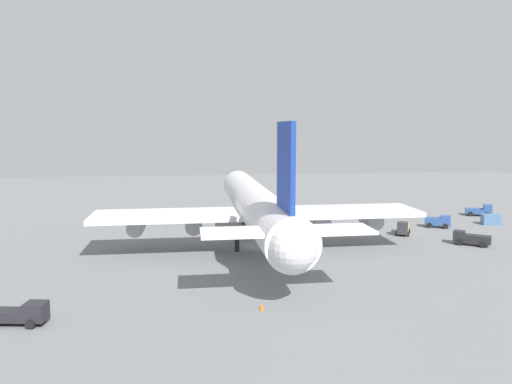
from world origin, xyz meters
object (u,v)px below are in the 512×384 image
at_px(cargo_container_fore, 491,219).
at_px(safety_cone_tail, 262,307).
at_px(cargo_loader, 471,238).
at_px(baggage_tug, 480,210).
at_px(catering_truck, 21,314).
at_px(fuel_truck, 438,221).
at_px(maintenance_van, 403,228).
at_px(cargo_airplane, 256,206).
at_px(safety_cone_nose, 241,214).

height_order(cargo_container_fore, safety_cone_tail, cargo_container_fore).
bearing_deg(cargo_loader, baggage_tug, -34.99).
distance_m(catering_truck, fuel_truck, 70.77).
relative_size(baggage_tug, maintenance_van, 1.12).
distance_m(maintenance_van, catering_truck, 60.66).
height_order(maintenance_van, fuel_truck, maintenance_van).
height_order(cargo_airplane, baggage_tug, cargo_airplane).
relative_size(cargo_airplane, catering_truck, 10.50).
bearing_deg(cargo_airplane, catering_truck, 136.22).
bearing_deg(safety_cone_tail, safety_cone_nose, -3.98).
distance_m(catering_truck, cargo_container_fore, 81.04).
distance_m(cargo_loader, safety_cone_tail, 42.59).
distance_m(cargo_airplane, cargo_container_fore, 47.66).
relative_size(maintenance_van, cargo_loader, 0.91).
distance_m(baggage_tug, fuel_truck, 17.76).
height_order(cargo_airplane, safety_cone_nose, cargo_airplane).
xyz_separation_m(safety_cone_nose, safety_cone_tail, (-52.91, 3.68, 0.02)).
xyz_separation_m(cargo_loader, fuel_truck, (13.58, -1.93, 0.08)).
relative_size(baggage_tug, safety_cone_nose, 8.15).
height_order(cargo_airplane, catering_truck, cargo_airplane).
bearing_deg(maintenance_van, safety_cone_nose, 49.74).
relative_size(cargo_airplane, maintenance_van, 12.06).
relative_size(maintenance_van, safety_cone_nose, 7.27).
distance_m(fuel_truck, safety_cone_tail, 52.49).
bearing_deg(baggage_tug, safety_cone_tail, 131.31).
bearing_deg(safety_cone_tail, catering_truck, 91.37).
distance_m(maintenance_van, cargo_container_fore, 20.93).
relative_size(catering_truck, safety_cone_nose, 8.34).
bearing_deg(safety_cone_nose, catering_truck, 153.91).
xyz_separation_m(baggage_tug, safety_cone_nose, (6.65, 48.95, -0.80)).
xyz_separation_m(baggage_tug, safety_cone_tail, (-46.26, 52.64, -0.78)).
bearing_deg(maintenance_van, safety_cone_tail, 137.21).
bearing_deg(cargo_airplane, cargo_container_fore, -76.34).
relative_size(catering_truck, safety_cone_tail, 7.88).
distance_m(baggage_tug, maintenance_van, 27.85).
relative_size(cargo_loader, catering_truck, 0.96).
distance_m(baggage_tug, catering_truck, 88.51).
relative_size(safety_cone_nose, safety_cone_tail, 0.94).
bearing_deg(cargo_container_fore, safety_cone_tail, 127.26).
bearing_deg(catering_truck, cargo_airplane, -43.78).
distance_m(cargo_loader, safety_cone_nose, 44.37).
bearing_deg(safety_cone_nose, cargo_loader, -133.08).
bearing_deg(cargo_loader, catering_truck, 111.56).
bearing_deg(cargo_container_fore, baggage_tug, -21.50).
distance_m(baggage_tug, cargo_container_fore, 9.55).
relative_size(baggage_tug, cargo_loader, 1.02).
xyz_separation_m(catering_truck, cargo_container_fore, (37.91, -71.63, -0.07)).
bearing_deg(baggage_tug, cargo_loader, 145.01).
bearing_deg(catering_truck, safety_cone_nose, -26.09).
xyz_separation_m(maintenance_van, catering_truck, (-31.94, 51.56, -0.11)).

